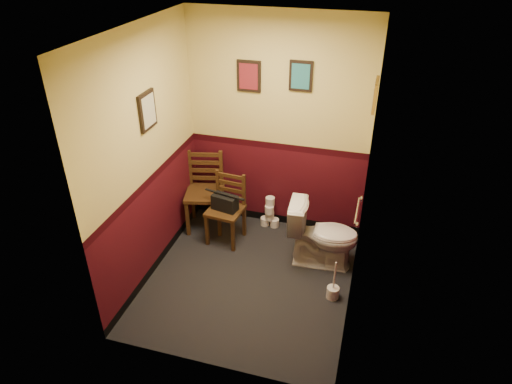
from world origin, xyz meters
TOP-DOWN VIEW (x-y plane):
  - floor at (0.00, 0.00)m, footprint 2.20×2.40m
  - ceiling at (0.00, 0.00)m, footprint 2.20×2.40m
  - wall_back at (0.00, 1.20)m, footprint 2.20×0.00m
  - wall_front at (0.00, -1.20)m, footprint 2.20×0.00m
  - wall_left at (-1.10, 0.00)m, footprint 0.00×2.40m
  - wall_right at (1.10, 0.00)m, footprint 0.00×2.40m
  - grab_bar at (1.07, 0.25)m, footprint 0.05×0.56m
  - framed_print_back_a at (-0.35, 1.18)m, footprint 0.28×0.04m
  - framed_print_back_b at (0.25, 1.18)m, footprint 0.26×0.04m
  - framed_print_left at (-1.08, 0.10)m, footprint 0.04×0.30m
  - framed_print_right at (1.08, 0.60)m, footprint 0.04×0.34m
  - toilet at (0.72, 0.51)m, footprint 0.83×0.50m
  - toilet_brush at (0.93, -0.03)m, footprint 0.13×0.13m
  - chair_left at (-0.86, 0.89)m, footprint 0.56×0.56m
  - chair_right at (-0.50, 0.67)m, footprint 0.44×0.44m
  - handbag at (-0.50, 0.63)m, footprint 0.33×0.21m
  - tp_stack at (-0.05, 1.08)m, footprint 0.25×0.15m

SIDE VIEW (x-z plane):
  - floor at x=0.00m, z-range 0.00..0.00m
  - toilet_brush at x=0.93m, z-range -0.16..0.32m
  - tp_stack at x=-0.05m, z-range -0.03..0.40m
  - toilet at x=0.72m, z-range 0.00..0.79m
  - chair_right at x=-0.50m, z-range 0.00..0.87m
  - chair_left at x=-0.86m, z-range 0.00..1.00m
  - handbag at x=-0.50m, z-range 0.44..0.66m
  - grab_bar at x=1.07m, z-range 0.92..0.98m
  - wall_back at x=0.00m, z-range 0.00..2.70m
  - wall_front at x=0.00m, z-range 0.00..2.70m
  - wall_left at x=-1.10m, z-range 0.00..2.70m
  - wall_right at x=1.10m, z-range 0.00..2.70m
  - framed_print_left at x=-1.08m, z-range 1.66..2.04m
  - framed_print_back_a at x=-0.35m, z-range 1.77..2.13m
  - framed_print_back_b at x=0.25m, z-range 1.83..2.17m
  - framed_print_right at x=1.08m, z-range 1.91..2.19m
  - ceiling at x=0.00m, z-range 2.70..2.70m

